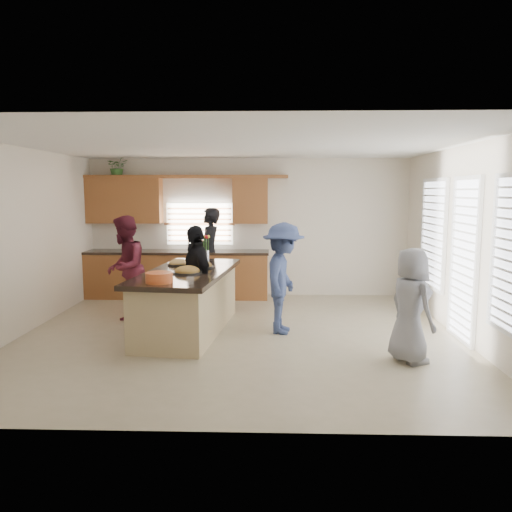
{
  "coord_description": "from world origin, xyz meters",
  "views": [
    {
      "loc": [
        0.48,
        -7.22,
        2.15
      ],
      "look_at": [
        0.24,
        0.41,
        1.15
      ],
      "focal_mm": 35.0,
      "sensor_mm": 36.0,
      "label": 1
    }
  ],
  "objects_px": {
    "woman_right_back": "(283,278)",
    "woman_right_front": "(411,305)",
    "woman_left_mid": "(125,267)",
    "woman_left_front": "(196,279)",
    "woman_left_back": "(210,253)",
    "salad_bowl": "(159,277)",
    "island": "(188,302)"
  },
  "relations": [
    {
      "from": "woman_right_back",
      "to": "woman_right_front",
      "type": "height_order",
      "value": "woman_right_back"
    },
    {
      "from": "woman_left_mid",
      "to": "woman_right_front",
      "type": "relative_size",
      "value": 1.2
    },
    {
      "from": "woman_left_mid",
      "to": "woman_left_front",
      "type": "distance_m",
      "value": 1.5
    },
    {
      "from": "woman_left_front",
      "to": "woman_left_back",
      "type": "bearing_deg",
      "value": 152.46
    },
    {
      "from": "salad_bowl",
      "to": "woman_right_front",
      "type": "height_order",
      "value": "woman_right_front"
    },
    {
      "from": "woman_left_back",
      "to": "woman_left_mid",
      "type": "xyz_separation_m",
      "value": [
        -1.23,
        -1.6,
        -0.04
      ]
    },
    {
      "from": "woman_right_back",
      "to": "woman_left_mid",
      "type": "bearing_deg",
      "value": 83.72
    },
    {
      "from": "salad_bowl",
      "to": "woman_right_front",
      "type": "distance_m",
      "value": 3.24
    },
    {
      "from": "salad_bowl",
      "to": "woman_right_front",
      "type": "bearing_deg",
      "value": -4.45
    },
    {
      "from": "woman_left_back",
      "to": "island",
      "type": "bearing_deg",
      "value": 8.66
    },
    {
      "from": "island",
      "to": "woman_left_back",
      "type": "relative_size",
      "value": 1.55
    },
    {
      "from": "salad_bowl",
      "to": "woman_right_front",
      "type": "xyz_separation_m",
      "value": [
        3.22,
        -0.25,
        -0.3
      ]
    },
    {
      "from": "woman_left_back",
      "to": "woman_right_back",
      "type": "relative_size",
      "value": 1.08
    },
    {
      "from": "salad_bowl",
      "to": "woman_left_back",
      "type": "relative_size",
      "value": 0.2
    },
    {
      "from": "island",
      "to": "salad_bowl",
      "type": "distance_m",
      "value": 1.2
    },
    {
      "from": "woman_left_front",
      "to": "woman_right_back",
      "type": "distance_m",
      "value": 1.34
    },
    {
      "from": "woman_left_back",
      "to": "woman_right_back",
      "type": "bearing_deg",
      "value": 40.21
    },
    {
      "from": "island",
      "to": "woman_left_front",
      "type": "relative_size",
      "value": 1.72
    },
    {
      "from": "island",
      "to": "woman_right_front",
      "type": "xyz_separation_m",
      "value": [
        3.02,
        -1.28,
        0.27
      ]
    },
    {
      "from": "woman_left_mid",
      "to": "woman_right_front",
      "type": "xyz_separation_m",
      "value": [
        4.21,
        -2.06,
        -0.14
      ]
    },
    {
      "from": "woman_right_back",
      "to": "woman_right_front",
      "type": "distance_m",
      "value": 2.02
    },
    {
      "from": "woman_left_mid",
      "to": "woman_right_front",
      "type": "height_order",
      "value": "woman_left_mid"
    },
    {
      "from": "salad_bowl",
      "to": "woman_left_mid",
      "type": "xyz_separation_m",
      "value": [
        -0.99,
        1.81,
        -0.16
      ]
    },
    {
      "from": "island",
      "to": "salad_bowl",
      "type": "xyz_separation_m",
      "value": [
        -0.2,
        -1.03,
        0.57
      ]
    },
    {
      "from": "island",
      "to": "woman_right_back",
      "type": "height_order",
      "value": "woman_right_back"
    },
    {
      "from": "island",
      "to": "woman_left_mid",
      "type": "relative_size",
      "value": 1.61
    },
    {
      "from": "woman_left_mid",
      "to": "woman_right_back",
      "type": "distance_m",
      "value": 2.76
    },
    {
      "from": "island",
      "to": "woman_right_front",
      "type": "distance_m",
      "value": 3.29
    },
    {
      "from": "salad_bowl",
      "to": "woman_left_back",
      "type": "height_order",
      "value": "woman_left_back"
    },
    {
      "from": "woman_left_front",
      "to": "woman_right_front",
      "type": "height_order",
      "value": "woman_left_front"
    },
    {
      "from": "woman_left_back",
      "to": "woman_left_mid",
      "type": "relative_size",
      "value": 1.05
    },
    {
      "from": "island",
      "to": "woman_right_front",
      "type": "height_order",
      "value": "woman_right_front"
    }
  ]
}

